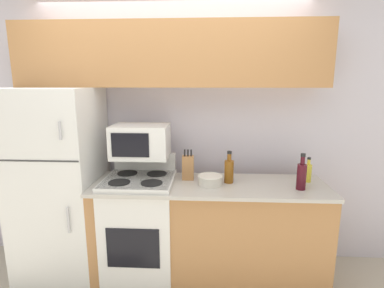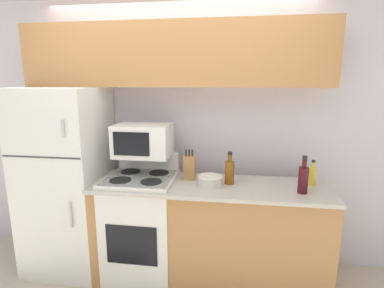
# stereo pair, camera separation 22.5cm
# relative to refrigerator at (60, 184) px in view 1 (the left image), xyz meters

# --- Properties ---
(wall_back) EXTENTS (8.00, 0.05, 2.55)m
(wall_back) POSITION_rel_refrigerator_xyz_m (1.00, 0.38, 0.41)
(wall_back) COLOR silver
(wall_back) RESTS_ON ground_plane
(lower_cabinets) EXTENTS (2.01, 0.61, 0.92)m
(lower_cabinets) POSITION_rel_refrigerator_xyz_m (1.36, -0.06, -0.40)
(lower_cabinets) COLOR #B27A47
(lower_cabinets) RESTS_ON ground_plane
(refrigerator) EXTENTS (0.71, 0.72, 1.73)m
(refrigerator) POSITION_rel_refrigerator_xyz_m (0.00, 0.00, 0.00)
(refrigerator) COLOR white
(refrigerator) RESTS_ON ground_plane
(upper_cabinets) EXTENTS (2.72, 0.32, 0.55)m
(upper_cabinets) POSITION_rel_refrigerator_xyz_m (1.00, 0.19, 1.14)
(upper_cabinets) COLOR #B27A47
(upper_cabinets) RESTS_ON refrigerator
(stove) EXTENTS (0.60, 0.60, 1.12)m
(stove) POSITION_rel_refrigerator_xyz_m (0.75, -0.07, -0.37)
(stove) COLOR white
(stove) RESTS_ON ground_plane
(microwave) EXTENTS (0.49, 0.36, 0.29)m
(microwave) POSITION_rel_refrigerator_xyz_m (0.75, 0.03, 0.40)
(microwave) COLOR white
(microwave) RESTS_ON stove
(knife_block) EXTENTS (0.10, 0.08, 0.28)m
(knife_block) POSITION_rel_refrigerator_xyz_m (1.17, 0.03, 0.17)
(knife_block) COLOR #B27A47
(knife_block) RESTS_ON lower_cabinets
(bowl) EXTENTS (0.21, 0.21, 0.08)m
(bowl) POSITION_rel_refrigerator_xyz_m (1.37, -0.10, 0.10)
(bowl) COLOR silver
(bowl) RESTS_ON lower_cabinets
(bottle_wine_red) EXTENTS (0.08, 0.08, 0.30)m
(bottle_wine_red) POSITION_rel_refrigerator_xyz_m (2.10, -0.17, 0.17)
(bottle_wine_red) COLOR #470F19
(bottle_wine_red) RESTS_ON lower_cabinets
(bottle_cooking_spray) EXTENTS (0.06, 0.06, 0.22)m
(bottle_cooking_spray) POSITION_rel_refrigerator_xyz_m (2.22, 0.03, 0.14)
(bottle_cooking_spray) COLOR gold
(bottle_cooking_spray) RESTS_ON lower_cabinets
(bottle_whiskey) EXTENTS (0.08, 0.08, 0.28)m
(bottle_whiskey) POSITION_rel_refrigerator_xyz_m (1.53, -0.03, 0.17)
(bottle_whiskey) COLOR brown
(bottle_whiskey) RESTS_ON lower_cabinets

